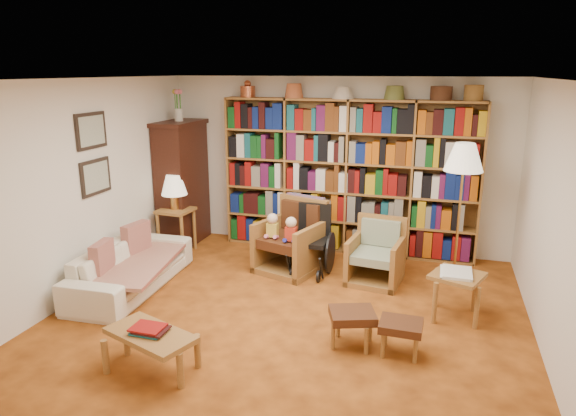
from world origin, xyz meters
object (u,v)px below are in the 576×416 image
at_px(side_table_lamp, 176,220).
at_px(footstool_b, 401,328).
at_px(floor_lamp, 464,163).
at_px(armchair_leather, 292,240).
at_px(armchair_sage, 376,257).
at_px(coffee_table, 151,338).
at_px(wheelchair, 312,241).
at_px(sofa, 131,267).
at_px(footstool_a, 352,318).
at_px(side_table_papers, 457,281).

distance_m(side_table_lamp, footstool_b, 3.89).
xyz_separation_m(side_table_lamp, footstool_b, (3.37, -1.92, -0.22)).
bearing_deg(footstool_b, side_table_lamp, 150.27).
bearing_deg(side_table_lamp, floor_lamp, 0.74).
bearing_deg(armchair_leather, footstool_b, -48.76).
distance_m(armchair_sage, coffee_table, 3.10).
distance_m(wheelchair, footstool_b, 2.21).
relative_size(sofa, coffee_table, 2.08).
relative_size(footstool_a, footstool_b, 1.31).
bearing_deg(footstool_a, armchair_leather, 122.29).
distance_m(sofa, coffee_table, 1.92).
bearing_deg(footstool_b, wheelchair, 126.10).
relative_size(wheelchair, side_table_papers, 1.41).
bearing_deg(footstool_a, side_table_lamp, 146.91).
xyz_separation_m(sofa, footstool_b, (3.27, -0.60, -0.01)).
height_order(side_table_lamp, footstool_a, side_table_lamp).
bearing_deg(footstool_a, wheelchair, 115.56).
relative_size(side_table_lamp, side_table_papers, 1.02).
height_order(wheelchair, floor_lamp, floor_lamp).
distance_m(wheelchair, footstool_a, 1.94).
bearing_deg(footstool_b, armchair_sage, 104.64).
bearing_deg(armchair_sage, armchair_leather, 175.87).
relative_size(sofa, footstool_b, 4.78).
bearing_deg(footstool_b, footstool_a, 176.48).
bearing_deg(sofa, side_table_lamp, 1.78).
xyz_separation_m(wheelchair, floor_lamp, (1.80, 0.20, 1.10)).
relative_size(sofa, armchair_sage, 2.39).
distance_m(sofa, side_table_lamp, 1.34).
xyz_separation_m(armchair_leather, footstool_a, (1.12, -1.78, -0.09)).
bearing_deg(armchair_leather, side_table_lamp, 176.27).
xyz_separation_m(side_table_lamp, armchair_sage, (2.92, -0.20, -0.19)).
height_order(armchair_sage, footstool_b, armchair_sage).
bearing_deg(coffee_table, armchair_sage, 58.24).
bearing_deg(armchair_sage, footstool_b, -75.36).
bearing_deg(footstool_b, armchair_leather, 131.24).
relative_size(wheelchair, footstool_a, 1.73).
xyz_separation_m(side_table_papers, footstool_a, (-0.96, -0.90, -0.13)).
height_order(floor_lamp, footstool_b, floor_lamp).
height_order(armchair_sage, footstool_a, armchair_sage).
relative_size(armchair_sage, footstool_a, 1.53).
height_order(floor_lamp, coffee_table, floor_lamp).
height_order(armchair_leather, coffee_table, armchair_leather).
height_order(armchair_leather, footstool_a, armchair_leather).
bearing_deg(side_table_lamp, footstool_b, -29.73).
distance_m(armchair_leather, side_table_papers, 2.26).
distance_m(side_table_papers, coffee_table, 3.17).
bearing_deg(sofa, wheelchair, -61.71).
relative_size(footstool_a, coffee_table, 0.57).
height_order(wheelchair, footstool_a, wheelchair).
bearing_deg(side_table_papers, footstool_a, -136.83).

